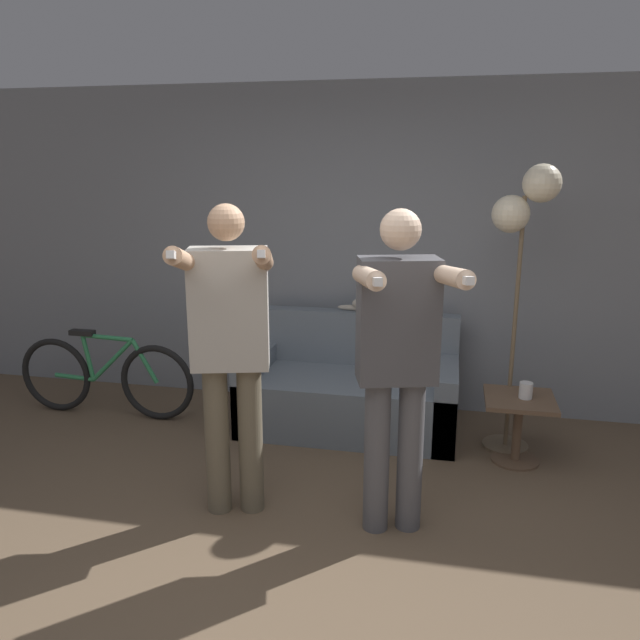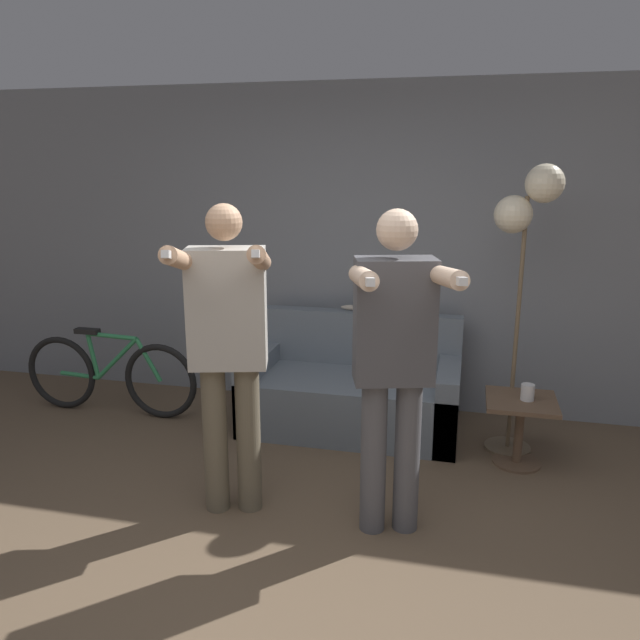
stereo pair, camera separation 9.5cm
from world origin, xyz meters
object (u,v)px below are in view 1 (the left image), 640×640
object	(u,v)px
couch	(350,392)
floor_lamp	(524,221)
side_table	(518,416)
cup	(526,390)
cat	(380,303)
person_left	(230,342)
person_right	(397,354)
bicycle	(105,377)

from	to	relation	value
couch	floor_lamp	distance (m)	1.78
floor_lamp	side_table	distance (m)	1.30
cup	cat	bearing A→B (deg)	148.76
floor_lamp	cup	distance (m)	1.12
person_left	person_right	xyz separation A→B (m)	(0.92, -0.00, -0.01)
couch	person_right	size ratio (longest dim) A/B	0.91
couch	person_right	distance (m)	1.60
person_right	cup	bearing A→B (deg)	36.00
floor_lamp	person_left	bearing A→B (deg)	-143.29
person_left	bicycle	distance (m)	2.01
side_table	person_left	bearing A→B (deg)	-149.20
cat	cup	bearing A→B (deg)	-31.24
cup	bicycle	world-z (taller)	bicycle
person_right	floor_lamp	size ratio (longest dim) A/B	0.89
couch	person_right	xyz separation A→B (m)	(0.46, -1.34, 0.75)
person_right	side_table	distance (m)	1.42
cat	bicycle	world-z (taller)	cat
cat	floor_lamp	world-z (taller)	floor_lamp
person_right	floor_lamp	distance (m)	1.52
side_table	cup	size ratio (longest dim) A/B	4.27
side_table	cup	bearing A→B (deg)	-2.85
bicycle	cup	bearing A→B (deg)	-2.81
side_table	cat	bearing A→B (deg)	148.01
cat	side_table	xyz separation A→B (m)	(1.03, -0.64, -0.58)
cat	floor_lamp	size ratio (longest dim) A/B	0.27
person_right	bicycle	xyz separation A→B (m)	(-2.41, 1.15, -0.70)
couch	bicycle	world-z (taller)	couch
person_left	person_right	size ratio (longest dim) A/B	1.01
person_left	floor_lamp	distance (m)	2.11
person_left	cat	bearing A→B (deg)	53.50
floor_lamp	bicycle	size ratio (longest dim) A/B	1.32
side_table	cup	xyz separation A→B (m)	(0.03, -0.00, 0.18)
couch	side_table	size ratio (longest dim) A/B	3.47
floor_lamp	cup	bearing A→B (deg)	-71.65
person_left	cup	xyz separation A→B (m)	(1.70, 0.99, -0.52)
person_left	floor_lamp	world-z (taller)	floor_lamp
person_left	person_right	world-z (taller)	person_left
cat	floor_lamp	distance (m)	1.28
couch	cat	xyz separation A→B (m)	(0.18, 0.30, 0.64)
couch	bicycle	xyz separation A→B (m)	(-1.95, -0.19, 0.05)
person_right	bicycle	bearing A→B (deg)	138.79
side_table	cup	world-z (taller)	cup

